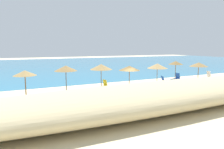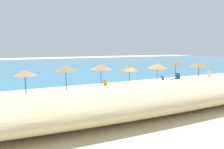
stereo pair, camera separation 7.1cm
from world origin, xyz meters
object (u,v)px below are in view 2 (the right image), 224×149
beach_umbrella_6 (176,63)px  beach_umbrella_2 (66,68)px  beach_umbrella_7 (199,65)px  lounge_chair_2 (160,82)px  lounge_chair_0 (176,78)px  beach_umbrella_5 (157,66)px  beach_umbrella_1 (25,73)px  beach_umbrella_4 (129,68)px  beach_umbrella_3 (101,67)px  lounge_chair_3 (102,86)px  lounge_chair_1 (207,76)px

beach_umbrella_6 → beach_umbrella_2: bearing=-179.7°
beach_umbrella_6 → beach_umbrella_7: 4.34m
beach_umbrella_6 → lounge_chair_2: size_ratio=1.74×
lounge_chair_0 → lounge_chair_2: lounge_chair_0 is taller
beach_umbrella_5 → beach_umbrella_6: 3.85m
beach_umbrella_6 → beach_umbrella_7: size_ratio=1.06×
beach_umbrella_1 → beach_umbrella_4: beach_umbrella_1 is taller
beach_umbrella_1 → beach_umbrella_4: bearing=-1.1°
beach_umbrella_3 → beach_umbrella_6: bearing=2.4°
beach_umbrella_7 → lounge_chair_3: size_ratio=1.76×
beach_umbrella_6 → lounge_chair_3: 12.17m
lounge_chair_1 → lounge_chair_2: lounge_chair_1 is taller
beach_umbrella_4 → lounge_chair_2: beach_umbrella_4 is taller
beach_umbrella_2 → lounge_chair_1: 21.21m
beach_umbrella_1 → beach_umbrella_4: (11.81, -0.24, -0.02)m
beach_umbrella_1 → lounge_chair_3: 8.14m
beach_umbrella_3 → beach_umbrella_6: beach_umbrella_3 is taller
lounge_chair_1 → beach_umbrella_2: bearing=79.7°
beach_umbrella_5 → lounge_chair_0: bearing=3.0°
beach_umbrella_4 → beach_umbrella_5: (4.22, -0.07, 0.10)m
beach_umbrella_6 → lounge_chair_1: bearing=-9.9°
beach_umbrella_4 → beach_umbrella_5: size_ratio=0.97×
beach_umbrella_7 → lounge_chair_3: beach_umbrella_7 is taller
beach_umbrella_4 → beach_umbrella_1: bearing=178.9°
beach_umbrella_3 → beach_umbrella_4: 3.73m
beach_umbrella_1 → lounge_chair_0: bearing=-0.4°
beach_umbrella_1 → beach_umbrella_3: bearing=-1.0°
lounge_chair_2 → beach_umbrella_1: bearing=100.4°
beach_umbrella_6 → beach_umbrella_3: bearing=-177.6°
lounge_chair_1 → beach_umbrella_6: bearing=72.1°
beach_umbrella_1 → beach_umbrella_3: beach_umbrella_3 is taller
beach_umbrella_7 → beach_umbrella_6: bearing=176.6°
beach_umbrella_4 → lounge_chair_1: beach_umbrella_4 is taller
beach_umbrella_2 → lounge_chair_2: size_ratio=1.73×
beach_umbrella_3 → lounge_chair_3: (-0.20, -0.73, -2.08)m
beach_umbrella_1 → lounge_chair_1: 25.28m
lounge_chair_1 → lounge_chair_2: bearing=86.2°
beach_umbrella_4 → lounge_chair_3: bearing=-170.9°
lounge_chair_0 → beach_umbrella_4: bearing=73.6°
beach_umbrella_3 → lounge_chair_3: bearing=-105.0°
lounge_chair_1 → beach_umbrella_7: bearing=49.6°
beach_umbrella_2 → beach_umbrella_7: (20.02, -0.18, -0.32)m
lounge_chair_3 → lounge_chair_2: bearing=-105.2°
lounge_chair_1 → lounge_chair_0: bearing=77.5°
beach_umbrella_1 → lounge_chair_2: 15.87m
beach_umbrella_6 → lounge_chair_0: 2.19m
beach_umbrella_7 → beach_umbrella_3: bearing=-179.2°
beach_umbrella_2 → beach_umbrella_6: beach_umbrella_6 is taller
beach_umbrella_6 → lounge_chair_1: 5.88m
beach_umbrella_5 → lounge_chair_1: beach_umbrella_5 is taller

